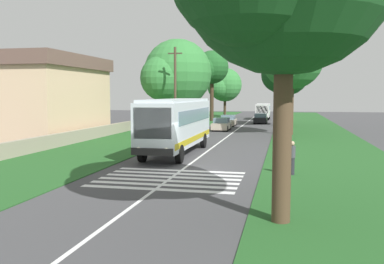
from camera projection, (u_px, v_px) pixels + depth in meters
ground at (183, 169)px, 22.80m from camera, size 160.00×160.00×0.00m
grass_verge_left at (135, 138)px, 39.14m from camera, size 120.00×8.00×0.04m
grass_verge_right at (319, 142)px, 35.63m from camera, size 120.00×8.00×0.04m
centre_line at (223, 140)px, 37.39m from camera, size 110.00×0.16×0.01m
coach_bus at (177, 122)px, 28.59m from camera, size 11.16×2.62×3.73m
zebra_crossing at (170, 179)px, 20.16m from camera, size 4.95×6.80×0.01m
trailing_car_0 at (222, 124)px, 47.38m from camera, size 4.30×1.78×1.43m
trailing_car_1 at (228, 121)px, 53.61m from camera, size 4.30×1.78×1.43m
trailing_car_2 at (261, 119)px, 58.73m from camera, size 4.30×1.78×1.43m
trailing_minibus_0 at (263, 110)px, 68.14m from camera, size 6.00×2.14×2.53m
roadside_tree_left_0 at (211, 68)px, 62.96m from camera, size 6.17×5.09×10.56m
roadside_tree_left_1 at (176, 75)px, 46.57m from camera, size 9.12×7.50×10.07m
roadside_tree_left_2 at (224, 86)px, 74.15m from camera, size 7.32×5.90×8.64m
roadside_tree_right_0 at (291, 60)px, 41.29m from camera, size 7.22×6.01×10.53m
roadside_tree_right_2 at (284, 73)px, 53.26m from camera, size 7.31×6.05×9.86m
utility_pole at (175, 90)px, 40.96m from camera, size 0.24×1.40×8.55m
roadside_wall at (121, 127)px, 44.69m from camera, size 70.00×0.40×1.03m
roadside_building at (43, 97)px, 38.82m from camera, size 12.50×8.76×7.55m
pedestrian at (292, 157)px, 20.96m from camera, size 0.34×0.34×1.69m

